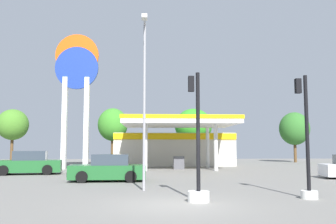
{
  "coord_description": "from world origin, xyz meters",
  "views": [
    {
      "loc": [
        -0.93,
        -12.39,
        1.94
      ],
      "look_at": [
        0.36,
        11.84,
        4.24
      ],
      "focal_mm": 38.93,
      "sensor_mm": 36.0,
      "label": 1
    }
  ],
  "objects": [
    {
      "name": "car_0",
      "position": [
        -3.17,
        8.33,
        0.68
      ],
      "size": [
        4.24,
        1.99,
        1.51
      ],
      "color": "black",
      "rests_on": "ground"
    },
    {
      "name": "ground_plane",
      "position": [
        0.0,
        0.0,
        0.0
      ],
      "size": [
        90.0,
        90.0,
        0.0
      ],
      "primitive_type": "plane",
      "color": "slate",
      "rests_on": "ground"
    },
    {
      "name": "traffic_signal_1",
      "position": [
        5.03,
        1.11,
        1.6
      ],
      "size": [
        0.63,
        0.67,
        4.66
      ],
      "color": "silver",
      "rests_on": "ground"
    },
    {
      "name": "corner_streetlamp",
      "position": [
        -1.13,
        3.7,
        4.51
      ],
      "size": [
        0.24,
        1.48,
        7.59
      ],
      "color": "gray",
      "rests_on": "ground"
    },
    {
      "name": "tree_1",
      "position": [
        -5.1,
        30.01,
        4.44
      ],
      "size": [
        3.44,
        3.44,
        6.36
      ],
      "color": "brown",
      "rests_on": "ground"
    },
    {
      "name": "gas_station",
      "position": [
        1.65,
        24.21,
        2.09
      ],
      "size": [
        11.97,
        12.96,
        4.38
      ],
      "color": "beige",
      "rests_on": "ground"
    },
    {
      "name": "car_2",
      "position": [
        -9.34,
        13.78,
        0.74
      ],
      "size": [
        4.79,
        2.63,
        1.63
      ],
      "color": "black",
      "rests_on": "ground"
    },
    {
      "name": "traffic_signal_0",
      "position": [
        0.81,
        0.56,
        1.16
      ],
      "size": [
        0.77,
        0.77,
        4.61
      ],
      "color": "silver",
      "rests_on": "ground"
    },
    {
      "name": "tree_0",
      "position": [
        -16.85,
        31.04,
        4.46
      ],
      "size": [
        3.61,
        3.61,
        6.29
      ],
      "color": "brown",
      "rests_on": "ground"
    },
    {
      "name": "tree_2",
      "position": [
        4.47,
        31.35,
        4.43
      ],
      "size": [
        4.5,
        4.5,
        6.5
      ],
      "color": "brown",
      "rests_on": "ground"
    },
    {
      "name": "tree_3",
      "position": [
        17.06,
        31.64,
        4.12
      ],
      "size": [
        3.68,
        3.68,
        6.16
      ],
      "color": "brown",
      "rests_on": "ground"
    },
    {
      "name": "station_pole_sign",
      "position": [
        -7.34,
        19.77,
        7.52
      ],
      "size": [
        3.8,
        0.56,
        11.92
      ],
      "color": "white",
      "rests_on": "ground"
    }
  ]
}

